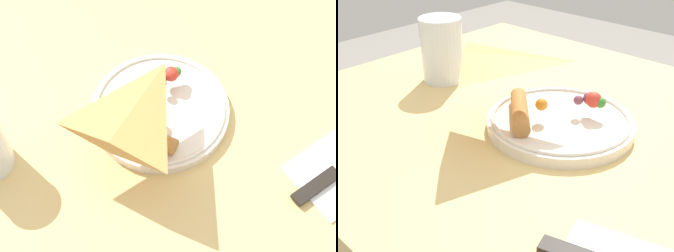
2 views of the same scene
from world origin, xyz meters
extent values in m
plane|color=gray|center=(0.00, 0.00, 0.00)|extent=(6.00, 6.00, 0.00)
cube|color=#DBB770|center=(0.00, 0.00, 0.74)|extent=(1.13, 0.68, 0.03)
cylinder|color=silver|center=(-0.12, -0.01, 0.77)|extent=(0.21, 0.21, 0.02)
torus|color=silver|center=(-0.12, -0.01, 0.78)|extent=(0.20, 0.20, 0.01)
pyramid|color=tan|center=(-0.11, 0.00, 0.79)|extent=(0.19, 0.19, 0.02)
cylinder|color=#B77A3D|center=(-0.16, -0.05, 0.79)|extent=(0.09, 0.10, 0.02)
sphere|color=#7A4256|center=(-0.10, 0.03, 0.80)|extent=(0.02, 0.02, 0.02)
sphere|color=#7A4256|center=(-0.11, 0.02, 0.80)|extent=(0.01, 0.01, 0.01)
sphere|color=orange|center=(-0.14, -0.03, 0.80)|extent=(0.02, 0.02, 0.02)
sphere|color=#388433|center=(-0.08, 0.03, 0.80)|extent=(0.02, 0.02, 0.02)
sphere|color=red|center=(-0.09, 0.03, 0.80)|extent=(0.02, 0.02, 0.02)
cube|color=black|center=(0.04, -0.20, 0.77)|extent=(0.08, 0.04, 0.01)
camera|label=1|loc=(-0.26, -0.43, 1.42)|focal=55.00mm
camera|label=2|loc=(0.18, -0.45, 1.06)|focal=45.00mm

